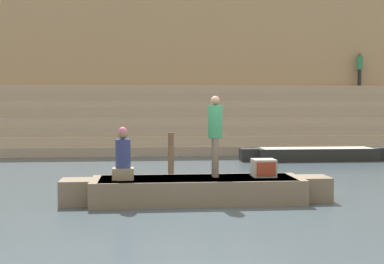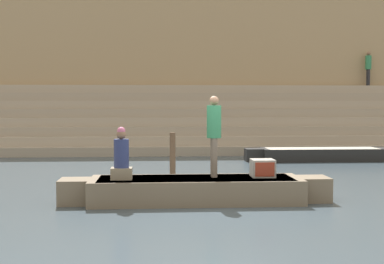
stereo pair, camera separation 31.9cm
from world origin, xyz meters
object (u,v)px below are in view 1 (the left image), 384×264
object	(u,v)px
moored_boat_shore	(316,154)
person_on_steps	(360,66)
tv_set	(264,168)
person_standing	(215,130)
person_rowing	(123,158)
rowboat_main	(197,189)
mooring_post	(171,157)

from	to	relation	value
moored_boat_shore	person_on_steps	size ratio (longest dim) A/B	3.45
tv_set	moored_boat_shore	world-z (taller)	tv_set
tv_set	person_standing	bearing A→B (deg)	179.76
person_rowing	person_on_steps	bearing A→B (deg)	52.53
rowboat_main	person_standing	size ratio (longest dim) A/B	3.29
tv_set	moored_boat_shore	size ratio (longest dim) A/B	0.09
mooring_post	person_on_steps	distance (m)	14.95
person_standing	person_on_steps	xyz separation A→B (m)	(8.88, 13.73, 2.33)
mooring_post	person_on_steps	size ratio (longest dim) A/B	0.81
person_standing	person_on_steps	bearing A→B (deg)	69.60
person_standing	tv_set	bearing A→B (deg)	8.17
rowboat_main	tv_set	world-z (taller)	tv_set
person_rowing	moored_boat_shore	size ratio (longest dim) A/B	0.19
tv_set	moored_boat_shore	bearing A→B (deg)	68.29
rowboat_main	person_rowing	distance (m)	1.69
person_on_steps	person_rowing	bearing A→B (deg)	164.67
tv_set	person_on_steps	distance (m)	16.19
person_standing	mooring_post	world-z (taller)	person_standing
rowboat_main	tv_set	distance (m)	1.50
rowboat_main	person_standing	xyz separation A→B (m)	(0.40, 0.15, 1.24)
person_rowing	person_standing	bearing A→B (deg)	7.88
person_standing	person_rowing	distance (m)	2.03
person_rowing	tv_set	distance (m)	2.99
person_standing	person_rowing	bearing A→B (deg)	-159.88
tv_set	person_on_steps	xyz separation A→B (m)	(7.85, 13.81, 3.14)
person_standing	tv_set	size ratio (longest dim) A/B	3.55
rowboat_main	mooring_post	xyz separation A→B (m)	(-0.40, 2.94, 0.38)
person_standing	mooring_post	bearing A→B (deg)	118.42
person_standing	person_on_steps	world-z (taller)	person_on_steps
rowboat_main	mooring_post	size ratio (longest dim) A/B	4.33
person_standing	mooring_post	size ratio (longest dim) A/B	1.32
person_rowing	moored_boat_shore	world-z (taller)	person_rowing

